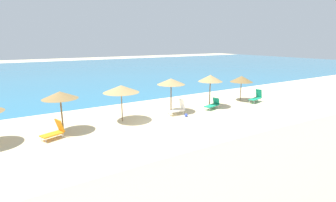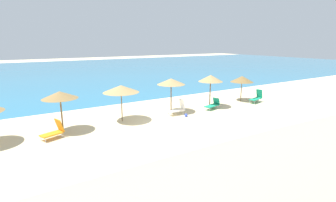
{
  "view_description": "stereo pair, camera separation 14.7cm",
  "coord_description": "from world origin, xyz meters",
  "px_view_note": "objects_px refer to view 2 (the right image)",
  "views": [
    {
      "loc": [
        -9.15,
        -14.55,
        5.78
      ],
      "look_at": [
        1.49,
        2.44,
        1.06
      ],
      "focal_mm": 27.21,
      "sensor_mm": 36.0,
      "label": 1
    },
    {
      "loc": [
        -9.03,
        -14.63,
        5.78
      ],
      "look_at": [
        1.49,
        2.44,
        1.06
      ],
      "focal_mm": 27.21,
      "sensor_mm": 36.0,
      "label": 2
    }
  ],
  "objects_px": {
    "beach_umbrella_1": "(60,95)",
    "beach_ball": "(186,115)",
    "beach_umbrella_2": "(121,89)",
    "beach_umbrella_4": "(211,78)",
    "lounge_chair_2": "(257,97)",
    "lounge_chair_0": "(54,131)",
    "beach_umbrella_3": "(171,82)",
    "lounge_chair_3": "(213,105)",
    "lounge_chair_1": "(178,108)",
    "beach_umbrella_5": "(242,79)"
  },
  "relations": [
    {
      "from": "beach_umbrella_4",
      "to": "beach_ball",
      "type": "height_order",
      "value": "beach_umbrella_4"
    },
    {
      "from": "lounge_chair_1",
      "to": "beach_ball",
      "type": "relative_size",
      "value": 5.25
    },
    {
      "from": "lounge_chair_3",
      "to": "beach_ball",
      "type": "relative_size",
      "value": 6.4
    },
    {
      "from": "beach_umbrella_2",
      "to": "lounge_chair_0",
      "type": "xyz_separation_m",
      "value": [
        -4.81,
        -1.08,
        -1.96
      ]
    },
    {
      "from": "lounge_chair_0",
      "to": "beach_ball",
      "type": "relative_size",
      "value": 5.54
    },
    {
      "from": "lounge_chair_2",
      "to": "beach_ball",
      "type": "distance_m",
      "value": 8.68
    },
    {
      "from": "beach_umbrella_3",
      "to": "beach_umbrella_1",
      "type": "bearing_deg",
      "value": -178.45
    },
    {
      "from": "beach_umbrella_5",
      "to": "lounge_chair_3",
      "type": "bearing_deg",
      "value": -167.99
    },
    {
      "from": "beach_umbrella_3",
      "to": "lounge_chair_1",
      "type": "bearing_deg",
      "value": -85.26
    },
    {
      "from": "beach_umbrella_2",
      "to": "lounge_chair_1",
      "type": "bearing_deg",
      "value": -10.07
    },
    {
      "from": "beach_ball",
      "to": "beach_umbrella_2",
      "type": "bearing_deg",
      "value": 160.48
    },
    {
      "from": "beach_umbrella_4",
      "to": "lounge_chair_2",
      "type": "bearing_deg",
      "value": -11.75
    },
    {
      "from": "beach_umbrella_1",
      "to": "lounge_chair_0",
      "type": "relative_size",
      "value": 1.84
    },
    {
      "from": "lounge_chair_0",
      "to": "lounge_chair_2",
      "type": "height_order",
      "value": "lounge_chair_2"
    },
    {
      "from": "beach_umbrella_1",
      "to": "beach_umbrella_3",
      "type": "height_order",
      "value": "beach_umbrella_3"
    },
    {
      "from": "beach_umbrella_1",
      "to": "lounge_chair_0",
      "type": "xyz_separation_m",
      "value": [
        -0.65,
        -1.01,
        -1.97
      ]
    },
    {
      "from": "beach_umbrella_1",
      "to": "beach_umbrella_2",
      "type": "xyz_separation_m",
      "value": [
        4.16,
        0.07,
        -0.01
      ]
    },
    {
      "from": "beach_umbrella_5",
      "to": "lounge_chair_2",
      "type": "distance_m",
      "value": 2.26
    },
    {
      "from": "lounge_chair_2",
      "to": "lounge_chair_3",
      "type": "distance_m",
      "value": 5.26
    },
    {
      "from": "lounge_chair_0",
      "to": "beach_umbrella_1",
      "type": "bearing_deg",
      "value": -53.27
    },
    {
      "from": "beach_umbrella_2",
      "to": "beach_umbrella_4",
      "type": "height_order",
      "value": "beach_umbrella_4"
    },
    {
      "from": "lounge_chair_0",
      "to": "lounge_chair_2",
      "type": "distance_m",
      "value": 18.12
    },
    {
      "from": "lounge_chair_2",
      "to": "beach_umbrella_1",
      "type": "bearing_deg",
      "value": 72.37
    },
    {
      "from": "beach_umbrella_2",
      "to": "beach_umbrella_4",
      "type": "xyz_separation_m",
      "value": [
        8.28,
        -0.22,
        0.17
      ]
    },
    {
      "from": "lounge_chair_1",
      "to": "lounge_chair_3",
      "type": "height_order",
      "value": "lounge_chair_1"
    },
    {
      "from": "lounge_chair_0",
      "to": "lounge_chair_3",
      "type": "bearing_deg",
      "value": -109.59
    },
    {
      "from": "beach_umbrella_2",
      "to": "lounge_chair_3",
      "type": "height_order",
      "value": "beach_umbrella_2"
    },
    {
      "from": "beach_umbrella_5",
      "to": "lounge_chair_1",
      "type": "relative_size",
      "value": 1.79
    },
    {
      "from": "lounge_chair_0",
      "to": "beach_ball",
      "type": "height_order",
      "value": "lounge_chair_0"
    },
    {
      "from": "beach_umbrella_2",
      "to": "beach_ball",
      "type": "bearing_deg",
      "value": -19.52
    },
    {
      "from": "beach_umbrella_3",
      "to": "beach_umbrella_5",
      "type": "bearing_deg",
      "value": -0.71
    },
    {
      "from": "beach_umbrella_4",
      "to": "lounge_chair_3",
      "type": "height_order",
      "value": "beach_umbrella_4"
    },
    {
      "from": "beach_umbrella_1",
      "to": "lounge_chair_2",
      "type": "bearing_deg",
      "value": -3.91
    },
    {
      "from": "beach_umbrella_3",
      "to": "lounge_chair_3",
      "type": "bearing_deg",
      "value": -16.11
    },
    {
      "from": "beach_umbrella_1",
      "to": "beach_umbrella_5",
      "type": "height_order",
      "value": "beach_umbrella_1"
    },
    {
      "from": "beach_umbrella_3",
      "to": "beach_umbrella_4",
      "type": "xyz_separation_m",
      "value": [
        3.88,
        -0.38,
        0.02
      ]
    },
    {
      "from": "beach_umbrella_3",
      "to": "beach_ball",
      "type": "xyz_separation_m",
      "value": [
        0.25,
        -1.81,
        -2.44
      ]
    },
    {
      "from": "beach_umbrella_2",
      "to": "lounge_chair_2",
      "type": "distance_m",
      "value": 13.51
    },
    {
      "from": "lounge_chair_2",
      "to": "beach_ball",
      "type": "xyz_separation_m",
      "value": [
        -8.67,
        -0.38,
        -0.37
      ]
    },
    {
      "from": "lounge_chair_2",
      "to": "lounge_chair_3",
      "type": "relative_size",
      "value": 1.04
    },
    {
      "from": "lounge_chair_1",
      "to": "lounge_chair_3",
      "type": "distance_m",
      "value": 3.59
    },
    {
      "from": "beach_umbrella_1",
      "to": "beach_umbrella_2",
      "type": "bearing_deg",
      "value": 0.97
    },
    {
      "from": "lounge_chair_1",
      "to": "beach_ball",
      "type": "height_order",
      "value": "lounge_chair_1"
    },
    {
      "from": "beach_umbrella_5",
      "to": "beach_ball",
      "type": "distance_m",
      "value": 8.35
    },
    {
      "from": "beach_umbrella_1",
      "to": "beach_umbrella_4",
      "type": "distance_m",
      "value": 12.44
    },
    {
      "from": "beach_umbrella_3",
      "to": "beach_umbrella_5",
      "type": "distance_m",
      "value": 8.18
    },
    {
      "from": "beach_umbrella_1",
      "to": "lounge_chair_0",
      "type": "distance_m",
      "value": 2.31
    },
    {
      "from": "beach_umbrella_1",
      "to": "beach_ball",
      "type": "relative_size",
      "value": 10.2
    },
    {
      "from": "beach_umbrella_1",
      "to": "beach_umbrella_3",
      "type": "relative_size",
      "value": 0.95
    },
    {
      "from": "beach_umbrella_5",
      "to": "beach_umbrella_3",
      "type": "bearing_deg",
      "value": 179.29
    }
  ]
}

